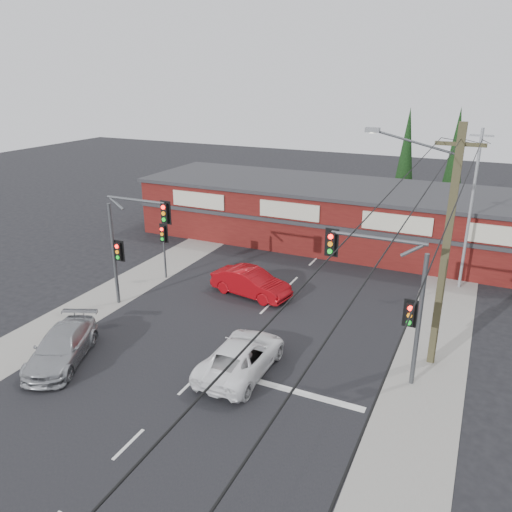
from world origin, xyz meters
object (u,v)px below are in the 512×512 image
at_px(red_sedan, 251,283).
at_px(white_suv, 242,356).
at_px(silver_suv, 62,347).
at_px(utility_pole, 443,242).
at_px(shop_building, 322,212).

bearing_deg(red_sedan, white_suv, -147.42).
bearing_deg(silver_suv, utility_pole, 2.43).
xyz_separation_m(white_suv, silver_suv, (-7.29, -2.56, -0.00)).
distance_m(red_sedan, shop_building, 11.18).
bearing_deg(red_sedan, utility_pole, -96.59).
distance_m(silver_suv, shop_building, 21.23).
height_order(red_sedan, utility_pole, utility_pole).
bearing_deg(utility_pole, silver_suv, -154.97).
relative_size(red_sedan, shop_building, 0.17).
bearing_deg(red_sedan, silver_suv, 165.27).
height_order(shop_building, utility_pole, utility_pole).
distance_m(white_suv, silver_suv, 7.73).
bearing_deg(shop_building, silver_suv, -103.20).
bearing_deg(shop_building, utility_pole, -56.24).
relative_size(silver_suv, utility_pole, 0.48).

